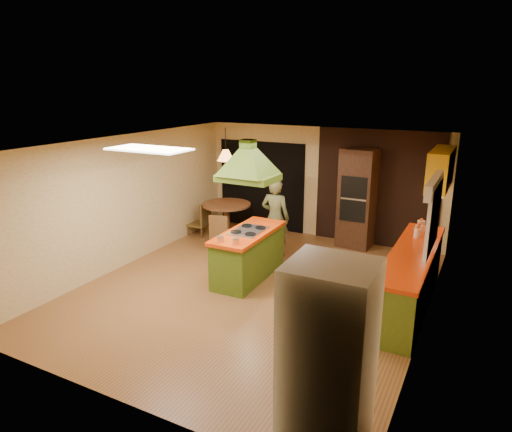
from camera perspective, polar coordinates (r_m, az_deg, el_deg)
The scene contains 21 objects.
ground at distance 7.95m, azimuth -0.20°, elevation -9.11°, with size 6.50×6.50×0.00m, color #965F31.
room_walls at distance 7.50m, azimuth -0.20°, elevation -0.44°, with size 5.50×6.50×6.50m.
ceiling_plane at distance 7.24m, azimuth -0.21°, elevation 9.08°, with size 6.50×6.50×0.00m, color silver.
brick_panel at distance 10.05m, azimuth 14.84°, elevation 3.31°, with size 2.64×0.03×2.50m, color #381E14.
nook_opening at distance 11.00m, azimuth 0.68°, elevation 3.86°, with size 2.20×0.03×2.10m, color black.
right_counter at distance 7.61m, azimuth 18.74°, elevation -7.40°, with size 0.62×3.05×0.92m.
upper_cabinets at distance 8.72m, azimuth 22.11°, elevation 5.45°, with size 0.34×1.40×0.70m, color yellow.
window_right at distance 6.99m, azimuth 21.42°, elevation 1.61°, with size 0.12×1.35×1.06m.
fluor_panel at distance 6.87m, azimuth -13.23°, elevation 8.14°, with size 1.20×0.60×0.03m, color white.
kitchen_island at distance 8.24m, azimuth -0.94°, elevation -4.77°, with size 0.73×1.77×0.90m.
range_hood at distance 7.78m, azimuth -1.00°, elevation 7.73°, with size 0.99×0.72×0.79m.
man at distance 9.20m, azimuth 2.42°, elevation -0.22°, with size 0.59×0.38×1.60m, color brown.
refrigerator at distance 4.47m, azimuth 8.99°, elevation -17.24°, with size 0.78×0.74×1.90m, color white.
wall_oven at distance 9.90m, azimuth 12.52°, elevation 2.14°, with size 0.73×0.63×2.12m.
dining_table at distance 10.34m, azimuth -3.67°, elevation 0.29°, with size 1.09×1.09×0.81m.
chair_left at distance 10.68m, azimuth -7.15°, elevation -0.31°, with size 0.43×0.43×0.78m, color brown, non-canonical shape.
chair_near at distance 9.74m, azimuth -4.35°, elevation -1.86°, with size 0.43×0.43×0.78m, color brown, non-canonical shape.
pendant_lamp at distance 10.06m, azimuth -3.80°, elevation 7.59°, with size 0.37×0.37×0.24m, color #FF9E3F.
canister_large at distance 8.44m, azimuth 19.93°, elevation -1.18°, with size 0.13×0.13×0.19m, color beige.
canister_medium at distance 8.21m, azimuth 19.68°, elevation -1.70°, with size 0.13×0.13×0.18m, color beige.
canister_small at distance 8.09m, azimuth 19.54°, elevation -2.00°, with size 0.12×0.12×0.16m, color #FFEFCD.
Camera 1 is at (3.33, -6.37, 3.39)m, focal length 32.00 mm.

